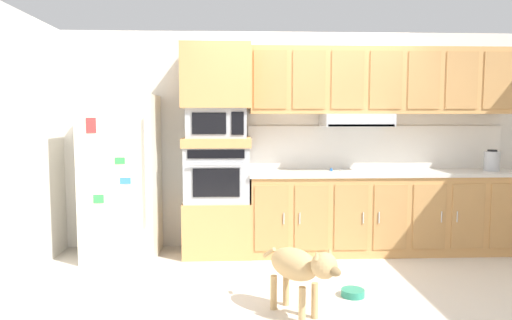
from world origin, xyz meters
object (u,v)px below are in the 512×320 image
object	(u,v)px
dog	(300,267)
dog_food_bowl	(353,293)
microwave	(217,123)
built_in_oven	(217,174)
electric_kettle	(492,161)
screwdriver	(332,170)
refrigerator	(122,177)

from	to	relation	value
dog	dog_food_bowl	xyz separation A→B (m)	(0.51, 0.38, -0.36)
dog_food_bowl	microwave	bearing A→B (deg)	131.80
built_in_oven	microwave	bearing A→B (deg)	-0.77
microwave	electric_kettle	bearing A→B (deg)	-0.88
microwave	screwdriver	size ratio (longest dim) A/B	4.38
microwave	screwdriver	world-z (taller)	microwave
refrigerator	microwave	world-z (taller)	refrigerator
microwave	screwdriver	xyz separation A→B (m)	(1.29, 0.04, -0.53)
electric_kettle	dog	distance (m)	3.00
refrigerator	electric_kettle	bearing A→B (deg)	0.28
built_in_oven	dog	world-z (taller)	built_in_oven
screwdriver	dog_food_bowl	bearing A→B (deg)	-93.89
screwdriver	electric_kettle	size ratio (longest dim) A/B	0.61
built_in_oven	microwave	world-z (taller)	microwave
refrigerator	microwave	distance (m)	1.18
refrigerator	built_in_oven	distance (m)	1.03
refrigerator	electric_kettle	xyz separation A→B (m)	(4.12, 0.02, 0.15)
refrigerator	dog_food_bowl	xyz separation A→B (m)	(2.23, -1.27, -0.85)
dog	refrigerator	bearing A→B (deg)	-170.05
dog_food_bowl	electric_kettle	bearing A→B (deg)	34.42
screwdriver	dog_food_bowl	distance (m)	1.65
microwave	refrigerator	bearing A→B (deg)	-176.25
screwdriver	refrigerator	bearing A→B (deg)	-177.42
microwave	dog	distance (m)	2.14
refrigerator	dog_food_bowl	distance (m)	2.70
electric_kettle	dog	xyz separation A→B (m)	(-2.40, -1.68, -0.64)
electric_kettle	dog_food_bowl	world-z (taller)	electric_kettle
built_in_oven	dog_food_bowl	bearing A→B (deg)	-48.20
screwdriver	dog	size ratio (longest dim) A/B	0.21
electric_kettle	dog	bearing A→B (deg)	-145.02
microwave	electric_kettle	xyz separation A→B (m)	(3.09, -0.05, -0.43)
refrigerator	dog_food_bowl	size ratio (longest dim) A/B	8.80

